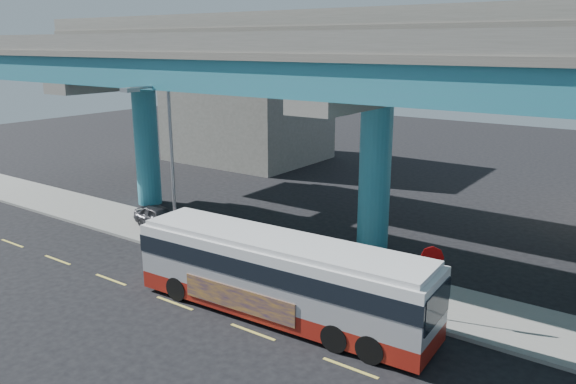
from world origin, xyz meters
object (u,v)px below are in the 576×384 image
Objects in this scene: transit_bus at (280,274)px; stop_sign at (432,266)px; parked_car at (160,217)px; street_lamp at (162,144)px.

transit_bus is 5.58m from stop_sign.
transit_bus reaches higher than parked_car.
transit_bus reaches higher than stop_sign.
street_lamp is at bearing 163.60° from transit_bus.
stop_sign reaches higher than parked_car.
stop_sign is at bearing 3.27° from street_lamp.
transit_bus is 3.27× the size of parked_car.
street_lamp reaches higher than parked_car.
stop_sign is at bearing -87.20° from parked_car.
street_lamp is at bearing -179.02° from stop_sign.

